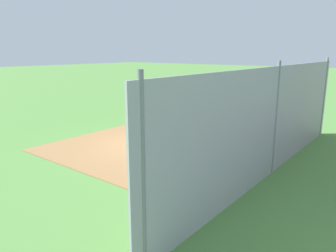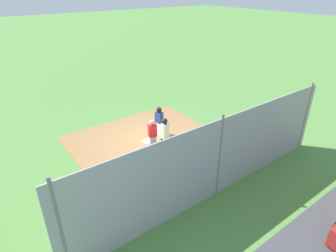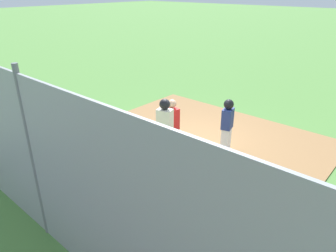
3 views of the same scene
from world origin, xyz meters
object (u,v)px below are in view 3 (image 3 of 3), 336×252
Objects in this scene: runner at (227,123)px; baseball_bat at (185,160)px; baseball at (242,155)px; home_plate at (195,144)px; catcher at (172,126)px; catcher_mask at (152,141)px; umpire at (165,131)px.

runner is 1.59m from baseball_bat.
baseball_bat is 1.65m from baseball.
baseball is at bearing 170.23° from runner.
home_plate is at bearing 23.12° from baseball_bat.
catcher_mask is (-0.83, 0.03, -0.77)m from catcher.
catcher_mask is at bearing 13.16° from runner.
home_plate is 1.21m from catcher.
catcher is 1.14m from catcher_mask.
catcher_mask is (-1.11, 0.64, -0.92)m from umpire.
baseball_bat is (0.40, -1.02, 0.02)m from home_plate.
catcher_mask is at bearing 100.55° from catcher.
catcher is 0.68m from umpire.
baseball is (1.40, 1.71, -0.94)m from umpire.
runner reaches higher than catcher_mask.
home_plate is 5.95× the size of baseball.
catcher_mask is at bearing -141.95° from home_plate.
umpire is 2.41m from baseball.
umpire is at bearing -142.91° from catcher.
baseball_bat is (-0.51, -1.23, -0.87)m from runner.
umpire reaches higher than catcher.
baseball_bat is at bearing -68.53° from home_plate.
catcher is 1.01× the size of runner.
runner is at bearing -20.90° from baseball_bat.
umpire reaches higher than baseball.
home_plate is at bearing -12.50° from umpire.
home_plate is at bearing -1.70° from runner.
runner is at bearing 12.86° from home_plate.
baseball is at bearing 9.88° from home_plate.
catcher reaches higher than runner.
catcher is (-0.22, -0.86, 0.82)m from home_plate.
umpire is at bearing -129.29° from baseball.
home_plate is 0.51× the size of baseball_bat.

